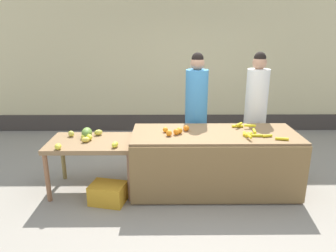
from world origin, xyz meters
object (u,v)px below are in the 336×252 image
at_px(vendor_woman_blue_shirt, 196,113).
at_px(vendor_woman_white_shirt, 255,112).
at_px(produce_sack, 155,150).
at_px(produce_crate, 108,193).

bearing_deg(vendor_woman_blue_shirt, vendor_woman_white_shirt, 2.54).
xyz_separation_m(vendor_woman_blue_shirt, produce_sack, (-0.64, 0.05, -0.63)).
distance_m(vendor_woman_white_shirt, produce_crate, 2.55).
bearing_deg(produce_crate, vendor_woman_blue_shirt, 40.72).
bearing_deg(vendor_woman_blue_shirt, produce_crate, -139.28).
distance_m(vendor_woman_blue_shirt, produce_sack, 0.90).
bearing_deg(produce_sack, vendor_woman_white_shirt, -0.34).
relative_size(vendor_woman_blue_shirt, produce_sack, 3.10).
bearing_deg(vendor_woman_white_shirt, vendor_woman_blue_shirt, -177.46).
bearing_deg(produce_sack, produce_crate, -117.87).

